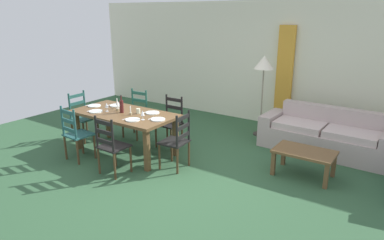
{
  "coord_description": "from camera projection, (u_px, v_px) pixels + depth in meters",
  "views": [
    {
      "loc": [
        3.06,
        -4.09,
        2.45
      ],
      "look_at": [
        -0.01,
        0.42,
        0.75
      ],
      "focal_mm": 32.46,
      "sensor_mm": 36.0,
      "label": 1
    }
  ],
  "objects": [
    {
      "name": "ground_plane",
      "position": [
        178.0,
        171.0,
        5.6
      ],
      "size": [
        9.6,
        9.6,
        0.02
      ],
      "primitive_type": "cube",
      "color": "#2E5334"
    },
    {
      "name": "wall_far",
      "position": [
        264.0,
        63.0,
        7.81
      ],
      "size": [
        9.6,
        0.16,
        2.7
      ],
      "primitive_type": "cube",
      "color": "beige",
      "rests_on": "ground_plane"
    },
    {
      "name": "curtain_panel_left",
      "position": [
        284.0,
        78.0,
        7.48
      ],
      "size": [
        0.35,
        0.08,
        2.2
      ],
      "primitive_type": "cube",
      "color": "gold",
      "rests_on": "ground_plane"
    },
    {
      "name": "dining_table",
      "position": [
        124.0,
        117.0,
        6.17
      ],
      "size": [
        1.9,
        0.96,
        0.75
      ],
      "color": "brown",
      "rests_on": "ground_plane"
    },
    {
      "name": "dining_chair_near_left",
      "position": [
        76.0,
        134.0,
        5.89
      ],
      "size": [
        0.45,
        0.43,
        0.96
      ],
      "color": "#21504F",
      "rests_on": "ground_plane"
    },
    {
      "name": "dining_chair_near_right",
      "position": [
        111.0,
        146.0,
        5.36
      ],
      "size": [
        0.43,
        0.41,
        0.96
      ],
      "color": "black",
      "rests_on": "ground_plane"
    },
    {
      "name": "dining_chair_far_left",
      "position": [
        136.0,
        114.0,
        7.05
      ],
      "size": [
        0.44,
        0.42,
        0.96
      ],
      "color": "#235A4A",
      "rests_on": "ground_plane"
    },
    {
      "name": "dining_chair_far_right",
      "position": [
        171.0,
        122.0,
        6.53
      ],
      "size": [
        0.42,
        0.4,
        0.96
      ],
      "color": "black",
      "rests_on": "ground_plane"
    },
    {
      "name": "dining_chair_head_west",
      "position": [
        82.0,
        116.0,
        6.87
      ],
      "size": [
        0.41,
        0.43,
        0.96
      ],
      "color": "#214F49",
      "rests_on": "ground_plane"
    },
    {
      "name": "dining_chair_head_east",
      "position": [
        177.0,
        141.0,
        5.57
      ],
      "size": [
        0.43,
        0.45,
        0.96
      ],
      "color": "black",
      "rests_on": "ground_plane"
    },
    {
      "name": "dinner_plate_near_left",
      "position": [
        96.0,
        111.0,
        6.19
      ],
      "size": [
        0.24,
        0.24,
        0.02
      ],
      "primitive_type": "cylinder",
      "color": "white",
      "rests_on": "dining_table"
    },
    {
      "name": "fork_near_left",
      "position": [
        90.0,
        110.0,
        6.27
      ],
      "size": [
        0.03,
        0.17,
        0.01
      ],
      "primitive_type": "cube",
      "rotation": [
        0.0,
        0.0,
        0.09
      ],
      "color": "silver",
      "rests_on": "dining_table"
    },
    {
      "name": "dinner_plate_near_right",
      "position": [
        133.0,
        120.0,
        5.7
      ],
      "size": [
        0.24,
        0.24,
        0.02
      ],
      "primitive_type": "cylinder",
      "color": "white",
      "rests_on": "dining_table"
    },
    {
      "name": "fork_near_right",
      "position": [
        126.0,
        119.0,
        5.78
      ],
      "size": [
        0.03,
        0.17,
        0.01
      ],
      "primitive_type": "cube",
      "rotation": [
        0.0,
        0.0,
        -0.07
      ],
      "color": "silver",
      "rests_on": "dining_table"
    },
    {
      "name": "dinner_plate_far_left",
      "position": [
        116.0,
        105.0,
        6.58
      ],
      "size": [
        0.24,
        0.24,
        0.02
      ],
      "primitive_type": "cylinder",
      "color": "white",
      "rests_on": "dining_table"
    },
    {
      "name": "fork_far_left",
      "position": [
        111.0,
        105.0,
        6.66
      ],
      "size": [
        0.02,
        0.17,
        0.01
      ],
      "primitive_type": "cube",
      "rotation": [
        0.0,
        0.0,
        0.01
      ],
      "color": "silver",
      "rests_on": "dining_table"
    },
    {
      "name": "dinner_plate_far_right",
      "position": [
        153.0,
        113.0,
        6.1
      ],
      "size": [
        0.24,
        0.24,
        0.02
      ],
      "primitive_type": "cylinder",
      "color": "white",
      "rests_on": "dining_table"
    },
    {
      "name": "fork_far_right",
      "position": [
        146.0,
        112.0,
        6.18
      ],
      "size": [
        0.03,
        0.17,
        0.01
      ],
      "primitive_type": "cube",
      "rotation": [
        0.0,
        0.0,
        0.06
      ],
      "color": "silver",
      "rests_on": "dining_table"
    },
    {
      "name": "dinner_plate_head_west",
      "position": [
        94.0,
        106.0,
        6.56
      ],
      "size": [
        0.24,
        0.24,
        0.02
      ],
      "primitive_type": "cylinder",
      "color": "white",
      "rests_on": "dining_table"
    },
    {
      "name": "fork_head_west",
      "position": [
        89.0,
        105.0,
        6.64
      ],
      "size": [
        0.02,
        0.17,
        0.01
      ],
      "primitive_type": "cube",
      "rotation": [
        0.0,
        0.0,
        -0.01
      ],
      "color": "silver",
      "rests_on": "dining_table"
    },
    {
      "name": "dinner_plate_head_east",
      "position": [
        158.0,
        119.0,
        5.72
      ],
      "size": [
        0.24,
        0.24,
        0.02
      ],
      "primitive_type": "cylinder",
      "color": "white",
      "rests_on": "dining_table"
    },
    {
      "name": "fork_head_east",
      "position": [
        151.0,
        118.0,
        5.81
      ],
      "size": [
        0.03,
        0.17,
        0.01
      ],
      "primitive_type": "cube",
      "rotation": [
        0.0,
        0.0,
        0.1
      ],
      "color": "silver",
      "rests_on": "dining_table"
    },
    {
      "name": "wine_bottle",
      "position": [
        122.0,
        106.0,
        6.11
      ],
      "size": [
        0.07,
        0.07,
        0.32
      ],
      "color": "#471919",
      "rests_on": "dining_table"
    },
    {
      "name": "wine_glass_near_left",
      "position": [
        107.0,
        105.0,
        6.18
      ],
      "size": [
        0.06,
        0.06,
        0.16
      ],
      "color": "white",
      "rests_on": "dining_table"
    },
    {
      "name": "wine_glass_near_right",
      "position": [
        143.0,
        113.0,
        5.69
      ],
      "size": [
        0.06,
        0.06,
        0.16
      ],
      "color": "white",
      "rests_on": "dining_table"
    },
    {
      "name": "wine_glass_far_left",
      "position": [
        117.0,
        103.0,
        6.38
      ],
      "size": [
        0.06,
        0.06,
        0.16
      ],
      "color": "white",
      "rests_on": "dining_table"
    },
    {
      "name": "coffee_cup_primary",
      "position": [
        138.0,
        111.0,
        6.07
      ],
      "size": [
        0.07,
        0.07,
        0.09
      ],
      "primitive_type": "cylinder",
      "color": "beige",
      "rests_on": "dining_table"
    },
    {
      "name": "candle_tall",
      "position": [
        117.0,
        107.0,
        6.24
      ],
      "size": [
        0.05,
        0.05,
        0.23
      ],
      "color": "#998C66",
      "rests_on": "dining_table"
    },
    {
      "name": "candle_short",
      "position": [
        131.0,
        113.0,
        5.99
      ],
      "size": [
        0.05,
        0.05,
        0.16
      ],
      "color": "#998C66",
      "rests_on": "dining_table"
    },
    {
      "name": "couch",
      "position": [
        326.0,
        136.0,
        6.3
      ],
      "size": [
        2.3,
        0.86,
        0.8
      ],
      "color": "#B09D98",
      "rests_on": "ground_plane"
    },
    {
      "name": "coffee_table",
      "position": [
        304.0,
        155.0,
        5.34
      ],
      "size": [
        0.9,
        0.56,
        0.42
      ],
      "color": "brown",
      "rests_on": "ground_plane"
    },
    {
      "name": "standing_lamp",
      "position": [
        264.0,
        67.0,
        6.84
      ],
      "size": [
        0.4,
        0.4,
        1.64
      ],
      "color": "#332D28",
      "rests_on": "ground_plane"
    }
  ]
}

